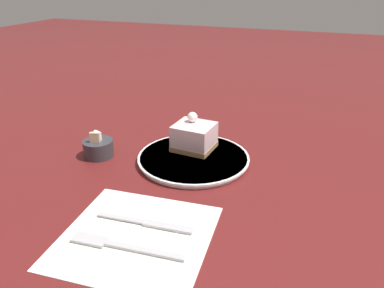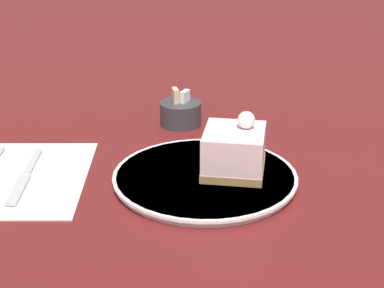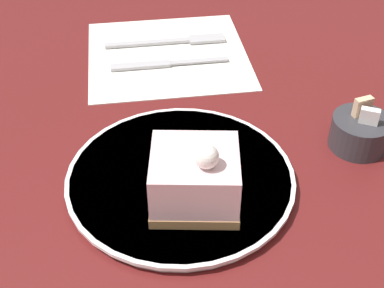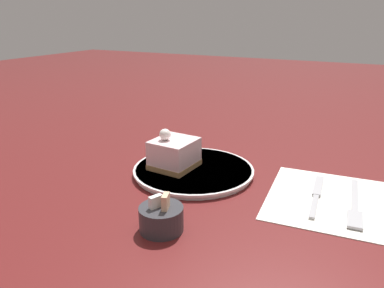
{
  "view_description": "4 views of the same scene",
  "coord_description": "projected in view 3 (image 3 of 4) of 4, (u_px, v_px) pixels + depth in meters",
  "views": [
    {
      "loc": [
        -0.66,
        -0.25,
        0.37
      ],
      "look_at": [
        -0.01,
        -0.0,
        0.04
      ],
      "focal_mm": 35.0,
      "sensor_mm": 36.0,
      "label": 1
    },
    {
      "loc": [
        0.04,
        -0.73,
        0.37
      ],
      "look_at": [
        -0.02,
        -0.01,
        0.06
      ],
      "focal_mm": 60.0,
      "sensor_mm": 36.0,
      "label": 2
    },
    {
      "loc": [
        0.4,
        -0.01,
        0.38
      ],
      "look_at": [
        -0.0,
        0.01,
        0.05
      ],
      "focal_mm": 50.0,
      "sensor_mm": 36.0,
      "label": 3
    },
    {
      "loc": [
        -0.3,
        0.6,
        0.3
      ],
      "look_at": [
        0.01,
        -0.02,
        0.05
      ],
      "focal_mm": 35.0,
      "sensor_mm": 36.0,
      "label": 4
    }
  ],
  "objects": [
    {
      "name": "plate",
      "position": [
        176.0,
        181.0,
        0.55
      ],
      "size": [
        0.23,
        0.23,
        0.01
      ],
      "color": "white",
      "rests_on": "ground_plane"
    },
    {
      "name": "ground_plane",
      "position": [
        181.0,
        184.0,
        0.55
      ],
      "size": [
        4.0,
        4.0,
        0.0
      ],
      "primitive_type": "plane",
      "color": "#5B1919"
    },
    {
      "name": "sugar_bowl",
      "position": [
        360.0,
        132.0,
        0.59
      ],
      "size": [
        0.06,
        0.06,
        0.06
      ],
      "color": "#333338",
      "rests_on": "ground_plane"
    },
    {
      "name": "napkin",
      "position": [
        168.0,
        54.0,
        0.75
      ],
      "size": [
        0.23,
        0.24,
        0.0
      ],
      "rotation": [
        0.0,
        0.0,
        0.08
      ],
      "color": "white",
      "rests_on": "ground_plane"
    },
    {
      "name": "knife",
      "position": [
        159.0,
        64.0,
        0.73
      ],
      "size": [
        0.02,
        0.16,
        0.0
      ],
      "rotation": [
        0.0,
        0.0,
        0.08
      ],
      "color": "#B2B2B7",
      "rests_on": "napkin"
    },
    {
      "name": "cake_slice",
      "position": [
        195.0,
        178.0,
        0.5
      ],
      "size": [
        0.08,
        0.09,
        0.08
      ],
      "rotation": [
        0.0,
        0.0,
        -0.08
      ],
      "color": "#9E7547",
      "rests_on": "plate"
    },
    {
      "name": "fork",
      "position": [
        176.0,
        41.0,
        0.78
      ],
      "size": [
        0.03,
        0.17,
        0.0
      ],
      "rotation": [
        0.0,
        0.0,
        0.08
      ],
      "color": "#B2B2B7",
      "rests_on": "napkin"
    }
  ]
}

